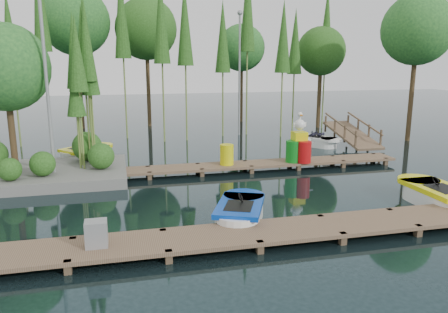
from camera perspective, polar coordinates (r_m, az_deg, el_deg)
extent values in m
plane|color=#1A2E32|center=(15.23, -1.39, -4.54)|extent=(90.00, 90.00, 0.00)
cube|color=brown|center=(11.04, 3.69, -9.95)|extent=(18.00, 1.50, 0.10)
cube|color=brown|center=(10.18, -19.69, -13.97)|extent=(0.16, 0.16, 0.50)
cube|color=brown|center=(11.32, -19.06, -11.16)|extent=(0.16, 0.16, 0.50)
cube|color=brown|center=(10.15, -7.21, -13.36)|extent=(0.16, 0.16, 0.50)
cube|color=brown|center=(11.30, -7.97, -10.62)|extent=(0.16, 0.16, 0.50)
cube|color=brown|center=(10.57, 4.71, -12.21)|extent=(0.16, 0.16, 0.50)
cube|color=brown|center=(11.67, 2.74, -9.72)|extent=(0.16, 0.16, 0.50)
cube|color=brown|center=(11.39, 15.22, -10.76)|extent=(0.16, 0.16, 0.50)
cube|color=brown|center=(12.42, 12.41, -8.62)|extent=(0.16, 0.16, 0.50)
cube|color=brown|center=(12.52, 23.99, -9.26)|extent=(0.16, 0.16, 0.50)
cube|color=brown|center=(13.47, 20.73, -7.47)|extent=(0.16, 0.16, 0.50)
cube|color=brown|center=(17.73, 0.04, -1.24)|extent=(15.00, 1.20, 0.10)
cube|color=brown|center=(17.10, -23.37, -3.50)|extent=(0.16, 0.16, 0.50)
cube|color=brown|center=(18.02, -22.89, -2.68)|extent=(0.16, 0.16, 0.50)
cube|color=brown|center=(16.86, -16.57, -3.19)|extent=(0.16, 0.16, 0.50)
cube|color=brown|center=(17.79, -16.44, -2.38)|extent=(0.16, 0.16, 0.50)
cube|color=brown|center=(16.87, -9.67, -2.84)|extent=(0.16, 0.16, 0.50)
cube|color=brown|center=(17.79, -9.90, -2.04)|extent=(0.16, 0.16, 0.50)
cube|color=brown|center=(17.11, -2.88, -2.45)|extent=(0.16, 0.16, 0.50)
cube|color=brown|center=(18.03, -3.46, -1.68)|extent=(0.16, 0.16, 0.50)
cube|color=brown|center=(17.59, 3.62, -2.04)|extent=(0.16, 0.16, 0.50)
cube|color=brown|center=(18.48, 2.74, -1.32)|extent=(0.16, 0.16, 0.50)
cube|color=brown|center=(18.28, 9.71, -1.64)|extent=(0.16, 0.16, 0.50)
cube|color=brown|center=(19.14, 8.58, -0.96)|extent=(0.16, 0.16, 0.50)
cube|color=brown|center=(19.17, 15.29, -1.25)|extent=(0.16, 0.16, 0.50)
cube|color=brown|center=(19.99, 13.97, -0.62)|extent=(0.16, 0.16, 0.50)
cube|color=brown|center=(20.22, 20.33, -0.89)|extent=(0.16, 0.16, 0.50)
cube|color=brown|center=(20.99, 18.89, -0.31)|extent=(0.16, 0.16, 0.50)
cube|color=slate|center=(17.99, -22.60, -2.25)|extent=(6.20, 4.20, 0.42)
sphere|color=#2D601E|center=(16.84, -22.61, -0.89)|extent=(0.90, 0.90, 0.90)
sphere|color=#2D601E|center=(18.80, -17.46, 1.28)|extent=(1.20, 1.20, 1.20)
sphere|color=#2D601E|center=(16.66, -26.19, -1.53)|extent=(0.80, 0.80, 0.80)
sphere|color=#2D601E|center=(17.22, -15.76, 0.05)|extent=(1.00, 1.00, 1.00)
cylinder|color=#45331D|center=(18.22, -26.00, 3.47)|extent=(0.24, 0.24, 3.60)
sphere|color=#30732C|center=(18.06, -26.68, 10.38)|extent=(3.20, 3.20, 3.20)
cylinder|color=olive|center=(17.89, -17.52, 7.13)|extent=(0.07, 0.07, 5.93)
cone|color=#2D601E|center=(17.83, -17.97, 13.78)|extent=(0.70, 0.70, 2.97)
cylinder|color=olive|center=(17.76, -18.56, 6.60)|extent=(0.07, 0.07, 5.66)
cone|color=#2D601E|center=(17.69, -19.01, 12.99)|extent=(0.70, 0.70, 2.83)
cylinder|color=olive|center=(17.93, -16.84, 6.05)|extent=(0.07, 0.07, 5.22)
cone|color=#2D601E|center=(17.84, -17.22, 11.89)|extent=(0.70, 0.70, 2.61)
cylinder|color=olive|center=(17.14, -18.28, 6.20)|extent=(0.07, 0.07, 5.53)
cone|color=#2D601E|center=(17.06, -18.73, 12.67)|extent=(0.70, 0.70, 2.76)
cylinder|color=olive|center=(17.37, -18.55, 3.73)|extent=(0.07, 0.07, 4.01)
cone|color=#2D601E|center=(17.23, -18.88, 8.34)|extent=(0.70, 0.70, 2.01)
cylinder|color=olive|center=(17.76, -17.16, 7.41)|extent=(0.07, 0.07, 6.11)
cone|color=#2D601E|center=(17.72, -17.61, 14.31)|extent=(0.70, 0.70, 3.05)
cylinder|color=#45331D|center=(26.44, 23.37, 8.40)|extent=(0.26, 0.26, 6.06)
sphere|color=#30732C|center=(26.45, 23.95, 14.94)|extent=(3.81, 3.81, 3.81)
cylinder|color=#45331D|center=(29.95, 12.35, 8.49)|extent=(0.26, 0.26, 5.02)
sphere|color=#2D601E|center=(29.89, 12.58, 13.30)|extent=(3.16, 3.16, 3.16)
cylinder|color=#45331D|center=(32.21, 2.25, 9.29)|extent=(0.26, 0.26, 5.31)
sphere|color=#30732C|center=(32.17, 2.30, 14.01)|extent=(3.34, 3.34, 3.34)
cylinder|color=#45331D|center=(30.35, -9.89, 10.01)|extent=(0.26, 0.26, 6.46)
sphere|color=#2D601E|center=(30.39, -10.13, 16.10)|extent=(4.06, 4.06, 4.06)
cylinder|color=#45331D|center=(30.33, -18.38, 9.93)|extent=(0.26, 0.26, 6.85)
sphere|color=#30732C|center=(30.41, -18.84, 16.38)|extent=(4.31, 4.31, 4.31)
cylinder|color=olive|center=(24.98, -25.78, 9.63)|extent=(0.09, 0.09, 7.48)
cone|color=#2D601E|center=(25.01, -26.25, 14.41)|extent=(0.90, 0.90, 4.11)
cylinder|color=olive|center=(25.30, -22.48, 12.42)|extent=(0.09, 0.09, 9.66)
cylinder|color=olive|center=(26.11, -17.49, 10.59)|extent=(0.09, 0.09, 7.69)
cone|color=#2D601E|center=(26.15, -17.81, 15.31)|extent=(0.90, 0.90, 4.23)
cylinder|color=olive|center=(25.71, -12.99, 12.27)|extent=(0.09, 0.09, 8.99)
cone|color=#2D601E|center=(25.83, -13.27, 17.86)|extent=(0.90, 0.90, 4.94)
cylinder|color=olive|center=(24.22, -8.05, 11.81)|extent=(0.09, 0.09, 8.44)
cone|color=#2D601E|center=(24.31, -8.23, 17.39)|extent=(0.90, 0.90, 4.64)
cylinder|color=olive|center=(24.51, -5.03, 11.64)|extent=(0.09, 0.09, 8.22)
cone|color=#2D601E|center=(24.59, -5.14, 17.01)|extent=(0.90, 0.90, 4.52)
cylinder|color=olive|center=(25.82, -0.16, 10.83)|extent=(0.09, 0.09, 7.41)
cone|color=#2D601E|center=(25.85, -0.16, 15.43)|extent=(0.90, 0.90, 4.07)
cylinder|color=olive|center=(26.44, 3.05, 13.42)|extent=(0.09, 0.09, 9.77)
cone|color=#2D601E|center=(26.62, 3.12, 19.32)|extent=(0.90, 0.90, 5.38)
cylinder|color=olive|center=(25.81, 7.62, 10.72)|extent=(0.09, 0.09, 7.40)
cone|color=#2D601E|center=(25.84, 7.76, 15.32)|extent=(0.90, 0.90, 4.07)
cylinder|color=olive|center=(27.81, 9.13, 10.52)|extent=(0.09, 0.09, 7.14)
cone|color=#2D601E|center=(27.82, 9.28, 14.64)|extent=(0.90, 0.90, 3.93)
cylinder|color=olive|center=(29.77, 13.03, 11.90)|extent=(0.09, 0.09, 8.61)
cone|color=#2D601E|center=(29.85, 13.27, 16.53)|extent=(0.90, 0.90, 4.74)
cylinder|color=gray|center=(16.93, -22.11, 8.34)|extent=(0.12, 0.12, 7.00)
cylinder|color=gray|center=(26.22, 2.03, 10.40)|extent=(0.12, 0.12, 7.00)
sphere|color=gray|center=(26.33, 2.09, 18.25)|extent=(0.30, 0.30, 0.30)
cube|color=brown|center=(24.31, 16.35, 2.74)|extent=(1.50, 3.94, 0.95)
cube|color=brown|center=(22.60, 16.82, 2.10)|extent=(0.08, 0.08, 0.90)
cube|color=brown|center=(23.52, 15.49, 2.85)|extent=(0.08, 0.08, 0.90)
cube|color=brown|center=(24.45, 14.27, 3.54)|extent=(0.08, 0.08, 0.90)
cube|color=brown|center=(25.40, 13.13, 4.17)|extent=(0.08, 0.08, 0.90)
cube|color=brown|center=(23.88, 14.98, 4.11)|extent=(0.06, 3.54, 0.83)
cube|color=brown|center=(23.33, 19.79, 2.21)|extent=(0.08, 0.08, 0.90)
cube|color=brown|center=(24.23, 18.40, 2.94)|extent=(0.08, 0.08, 0.90)
cube|color=brown|center=(25.13, 17.10, 3.60)|extent=(0.08, 0.08, 0.90)
cube|color=brown|center=(26.06, 15.89, 4.22)|extent=(0.08, 0.08, 0.90)
cube|color=brown|center=(24.58, 17.85, 4.17)|extent=(0.06, 3.54, 0.83)
cube|color=white|center=(12.32, 2.08, -7.76)|extent=(1.57, 1.57, 0.54)
cylinder|color=white|center=(12.88, 2.44, -6.85)|extent=(1.56, 1.56, 0.54)
cylinder|color=white|center=(11.76, 1.69, -8.76)|extent=(1.56, 1.56, 0.54)
cube|color=#0638A9|center=(12.22, 2.09, -6.45)|extent=(1.93, 2.38, 0.14)
cylinder|color=#0638A9|center=(13.04, 2.61, -5.22)|extent=(1.59, 1.59, 0.14)
cube|color=black|center=(12.02, 1.97, -6.56)|extent=(1.07, 1.19, 0.06)
torus|color=black|center=(12.30, 2.19, -5.36)|extent=(0.24, 0.31, 0.26)
cube|color=white|center=(15.24, 26.15, -4.99)|extent=(1.31, 1.32, 0.59)
cylinder|color=white|center=(15.72, 24.63, -4.33)|extent=(1.31, 1.31, 0.59)
cube|color=yellow|center=(15.16, 26.26, -3.82)|extent=(1.34, 2.27, 0.15)
cylinder|color=yellow|center=(15.86, 24.07, -2.92)|extent=(1.33, 1.33, 0.15)
cube|color=black|center=(14.99, 26.81, -3.85)|extent=(0.81, 1.08, 0.06)
torus|color=black|center=(15.22, 25.95, -2.88)|extent=(0.16, 0.30, 0.29)
cube|color=white|center=(21.02, -17.69, 0.20)|extent=(1.65, 1.65, 0.54)
cylinder|color=white|center=(21.36, -16.42, 0.47)|extent=(1.65, 1.65, 0.54)
cylinder|color=white|center=(20.69, -19.01, -0.08)|extent=(1.65, 1.65, 0.54)
cube|color=yellow|center=(20.97, -17.75, 0.98)|extent=(2.33, 2.22, 0.14)
cylinder|color=yellow|center=(21.47, -15.90, 1.36)|extent=(1.68, 1.68, 0.14)
cube|color=black|center=(20.85, -18.19, 1.01)|extent=(1.21, 1.17, 0.06)
torus|color=black|center=(21.01, -17.46, 1.57)|extent=(0.30, 0.28, 0.26)
imported|color=#1E1E2D|center=(20.78, -18.34, 1.63)|extent=(0.53, 0.51, 0.95)
cube|color=white|center=(23.55, 12.06, 1.75)|extent=(1.49, 1.49, 0.49)
cylinder|color=white|center=(23.31, 13.22, 1.58)|extent=(1.48, 1.48, 0.49)
cylinder|color=white|center=(23.80, 10.93, 1.91)|extent=(1.48, 1.48, 0.49)
cube|color=white|center=(23.50, 12.09, 2.38)|extent=(1.96, 2.13, 0.12)
cylinder|color=white|center=(23.16, 13.79, 2.15)|extent=(1.51, 1.51, 0.12)
cube|color=black|center=(23.58, 11.72, 2.53)|extent=(1.05, 1.09, 0.05)
torus|color=black|center=(23.41, 12.40, 2.77)|extent=(0.25, 0.27, 0.23)
imported|color=#1E1E2D|center=(23.57, 11.64, 2.98)|extent=(0.42, 0.44, 0.79)
imported|color=#1E1E2D|center=(23.70, 12.65, 2.85)|extent=(0.32, 0.34, 0.60)
cube|color=gray|center=(10.48, -16.34, -9.64)|extent=(0.50, 0.42, 0.61)
cylinder|color=yellow|center=(17.65, 0.36, 0.25)|extent=(0.55, 0.55, 0.83)
cylinder|color=#0C7418|center=(18.32, 9.00, 0.66)|extent=(0.60, 0.60, 0.90)
cylinder|color=silver|center=(18.82, 10.34, 0.93)|extent=(0.60, 0.60, 0.90)
cylinder|color=#AE0C0E|center=(18.30, 10.39, 0.59)|extent=(0.60, 0.60, 0.90)
cube|color=yellow|center=(18.41, 9.81, 2.67)|extent=(0.55, 0.55, 0.35)
sphere|color=white|center=(18.34, 9.86, 4.13)|extent=(0.44, 0.44, 0.44)
cylinder|color=white|center=(18.30, 9.89, 4.90)|extent=(0.10, 0.10, 0.30)
sphere|color=white|center=(18.28, 9.91, 5.43)|extent=(0.20, 0.20, 0.20)
cone|color=orange|center=(18.10, 10.16, 5.29)|extent=(0.10, 0.30, 0.10)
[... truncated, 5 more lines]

